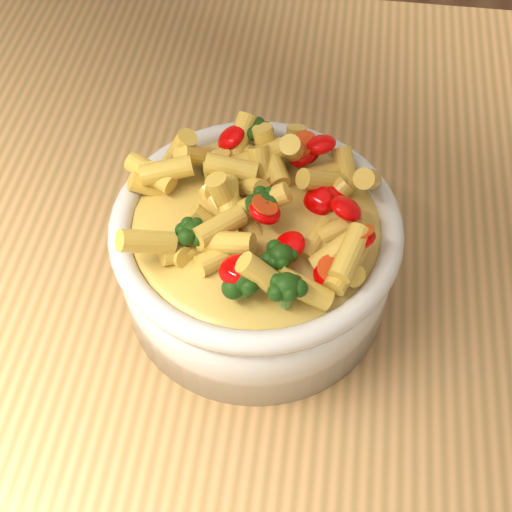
# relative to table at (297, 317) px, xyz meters

# --- Properties ---
(table) EXTENTS (1.20, 0.80, 0.90)m
(table) POSITION_rel_table_xyz_m (0.00, 0.00, 0.00)
(table) COLOR tan
(table) RESTS_ON ground
(serving_bowl) EXTENTS (0.22, 0.22, 0.10)m
(serving_bowl) POSITION_rel_table_xyz_m (-0.04, -0.04, 0.15)
(serving_bowl) COLOR silver
(serving_bowl) RESTS_ON table
(pasta_salad) EXTENTS (0.18, 0.18, 0.04)m
(pasta_salad) POSITION_rel_table_xyz_m (-0.04, -0.04, 0.21)
(pasta_salad) COLOR #E4BF48
(pasta_salad) RESTS_ON serving_bowl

